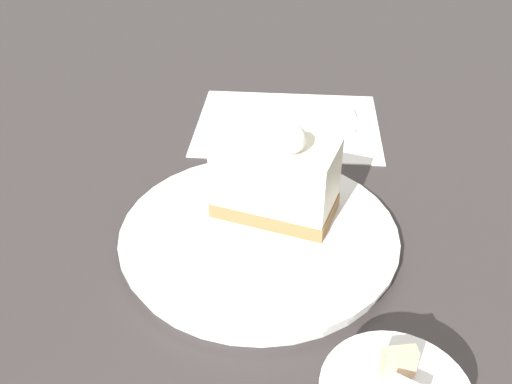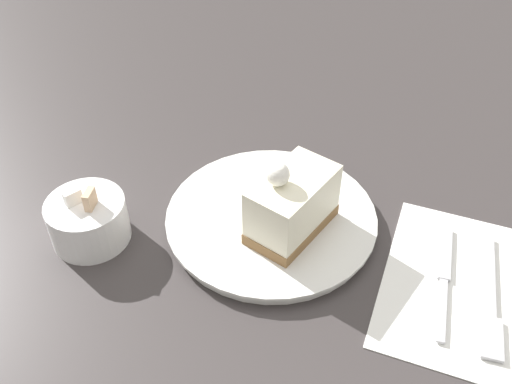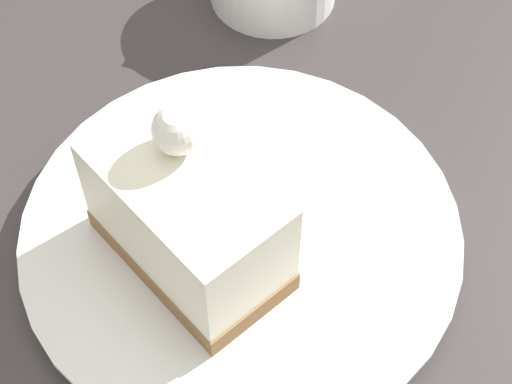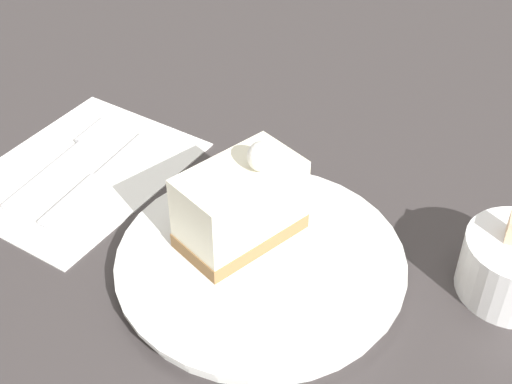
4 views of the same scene
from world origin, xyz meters
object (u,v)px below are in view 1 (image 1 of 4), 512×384
Objects in this scene: cake_slice at (276,177)px; fork at (301,112)px; knife at (274,131)px; plate at (259,235)px.

cake_slice is 0.23m from fork.
plate is at bearing -5.49° from knife.
cake_slice is 0.70× the size of fork.
knife is (-0.20, -0.02, -0.00)m from plate.
fork is 0.06m from knife.
plate is at bearing -12.30° from fork.
plate is 0.06m from cake_slice.
knife is at bearing -36.07° from fork.
cake_slice is at bearing 160.70° from plate.
cake_slice reaches higher than fork.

